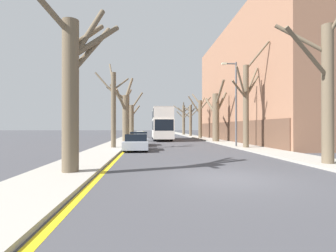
% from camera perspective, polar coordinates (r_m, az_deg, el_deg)
% --- Properties ---
extents(ground_plane, '(300.00, 300.00, 0.00)m').
position_cam_1_polar(ground_plane, '(9.78, 12.49, -11.08)').
color(ground_plane, '#424247').
extents(sidewalk_left, '(2.64, 120.00, 0.12)m').
position_cam_1_polar(sidewalk_left, '(59.31, -7.65, -1.98)').
color(sidewalk_left, '#A39E93').
rests_on(sidewalk_left, ground).
extents(sidewalk_right, '(2.64, 120.00, 0.12)m').
position_cam_1_polar(sidewalk_right, '(59.88, 4.09, -1.96)').
color(sidewalk_right, '#A39E93').
rests_on(sidewalk_right, ground).
extents(building_facade_right, '(10.08, 30.89, 14.89)m').
position_cam_1_polar(building_facade_right, '(36.84, 20.20, 8.49)').
color(building_facade_right, '#93664C').
rests_on(building_facade_right, ground).
extents(kerb_line_stripe, '(0.24, 120.00, 0.01)m').
position_cam_1_polar(kerb_line_stripe, '(59.25, -6.20, -2.04)').
color(kerb_line_stripe, yellow).
rests_on(kerb_line_stripe, ground).
extents(street_tree_left_0, '(2.81, 4.05, 7.01)m').
position_cam_1_polar(street_tree_left_0, '(11.06, -19.73, 8.87)').
color(street_tree_left_0, brown).
rests_on(street_tree_left_0, ground).
extents(street_tree_left_1, '(2.92, 2.38, 7.74)m').
position_cam_1_polar(street_tree_left_1, '(22.92, -11.83, 4.15)').
color(street_tree_left_1, brown).
rests_on(street_tree_left_1, ground).
extents(street_tree_left_2, '(3.33, 4.18, 8.30)m').
position_cam_1_polar(street_tree_left_2, '(33.63, -9.34, 2.85)').
color(street_tree_left_2, brown).
rests_on(street_tree_left_2, ground).
extents(street_tree_left_3, '(3.22, 2.82, 7.83)m').
position_cam_1_polar(street_tree_left_3, '(45.69, -7.87, 1.55)').
color(street_tree_left_3, brown).
rests_on(street_tree_left_3, ground).
extents(street_tree_right_0, '(3.57, 3.01, 9.08)m').
position_cam_1_polar(street_tree_right_0, '(14.64, 31.27, 7.55)').
color(street_tree_right_0, brown).
rests_on(street_tree_right_0, ground).
extents(street_tree_right_1, '(3.39, 2.99, 9.07)m').
position_cam_1_polar(street_tree_right_1, '(23.44, 16.73, 5.17)').
color(street_tree_right_1, brown).
rests_on(street_tree_right_1, ground).
extents(street_tree_right_2, '(2.43, 5.24, 7.31)m').
position_cam_1_polar(street_tree_right_2, '(32.68, 10.42, 2.38)').
color(street_tree_right_2, brown).
rests_on(street_tree_right_2, ground).
extents(street_tree_right_3, '(3.39, 3.46, 7.43)m').
position_cam_1_polar(street_tree_right_3, '(42.68, 6.98, 2.09)').
color(street_tree_right_3, brown).
rests_on(street_tree_right_3, ground).
extents(street_tree_right_4, '(4.27, 2.00, 6.22)m').
position_cam_1_polar(street_tree_right_4, '(52.57, 4.89, 1.46)').
color(street_tree_right_4, brown).
rests_on(street_tree_right_4, ground).
extents(street_tree_right_5, '(4.25, 4.39, 7.61)m').
position_cam_1_polar(street_tree_right_5, '(61.44, 3.43, 1.70)').
color(street_tree_right_5, brown).
rests_on(street_tree_right_5, ground).
extents(double_decker_bus, '(2.61, 11.32, 4.45)m').
position_cam_1_polar(double_decker_bus, '(37.65, -1.38, 0.78)').
color(double_decker_bus, silver).
rests_on(double_decker_bus, ground).
extents(parked_car_0, '(1.87, 4.26, 1.30)m').
position_cam_1_polar(parked_car_0, '(20.84, -6.90, -3.60)').
color(parked_car_0, '#9EA3AD').
rests_on(parked_car_0, ground).
extents(parked_car_1, '(1.88, 4.46, 1.38)m').
position_cam_1_polar(parked_car_1, '(26.51, -6.38, -2.83)').
color(parked_car_1, '#9EA3AD').
rests_on(parked_car_1, ground).
extents(lamp_post, '(1.40, 0.20, 7.72)m').
position_cam_1_polar(lamp_post, '(24.47, 14.38, 5.56)').
color(lamp_post, '#4C4F54').
rests_on(lamp_post, ground).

